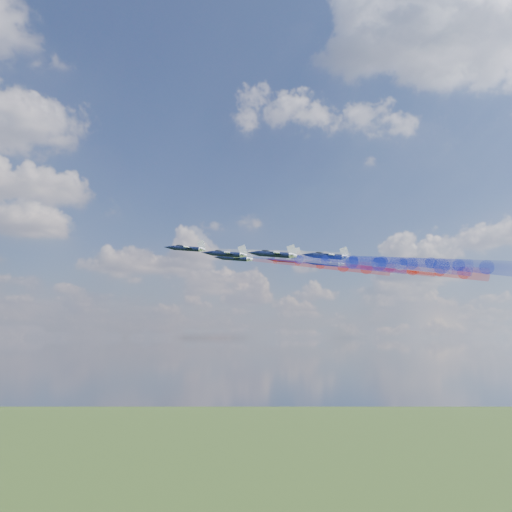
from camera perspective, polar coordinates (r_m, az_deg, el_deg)
jet_lead at (r=150.00m, az=-6.72°, el=0.72°), size 14.29×14.15×4.69m
trail_lead at (r=146.12m, az=2.02°, el=0.13°), size 30.60×25.50×7.08m
jet_inner_left at (r=137.13m, az=-2.89°, el=0.18°), size 14.29×14.15×4.69m
trail_inner_left at (r=134.96m, az=6.71°, el=-0.48°), size 30.60×25.50×7.08m
jet_inner_right at (r=158.49m, az=-2.06°, el=-0.24°), size 14.29×14.15×4.69m
trail_inner_right at (r=156.40m, az=6.24°, el=-0.81°), size 30.60×25.50×7.08m
jet_outer_left at (r=126.75m, az=1.76°, el=0.16°), size 14.29×14.15×4.69m
trail_outer_left at (r=126.59m, az=12.13°, el=-0.55°), size 30.60×25.50×7.08m
jet_center_third at (r=147.40m, az=2.54°, el=0.02°), size 14.29×14.15×4.69m
trail_center_third at (r=147.27m, az=11.45°, el=-0.58°), size 30.60×25.50×7.08m
jet_outer_right at (r=166.78m, az=2.94°, el=-0.42°), size 14.29×14.15×4.69m
trail_outer_right at (r=166.61m, az=10.81°, el=-0.95°), size 30.60×25.50×7.08m
jet_rear_left at (r=135.30m, az=6.93°, el=-0.02°), size 14.29×14.15×4.69m
trail_rear_left at (r=137.06m, az=16.54°, el=-0.67°), size 30.60×25.50×7.08m
jet_rear_right at (r=155.43m, az=6.77°, el=-0.71°), size 14.29×14.15×4.69m
trail_rear_right at (r=156.90m, az=15.15°, el=-1.27°), size 30.60×25.50×7.08m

